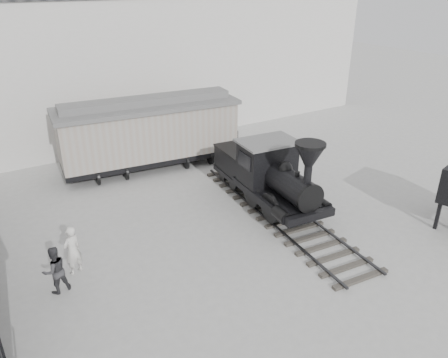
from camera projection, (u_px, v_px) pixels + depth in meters
ground at (290, 266)px, 15.01m from camera, size 90.00×90.00×0.00m
north_wall at (122, 46)px, 24.19m from camera, size 34.00×2.51×11.00m
locomotive at (271, 178)px, 18.35m from camera, size 3.23×10.44×3.63m
boxcar at (149, 131)px, 22.01m from camera, size 9.31×3.82×3.71m
visitor_a at (72, 250)px, 14.33m from camera, size 0.76×0.66×1.76m
visitor_b at (55, 270)px, 13.49m from camera, size 0.87×0.73×1.60m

